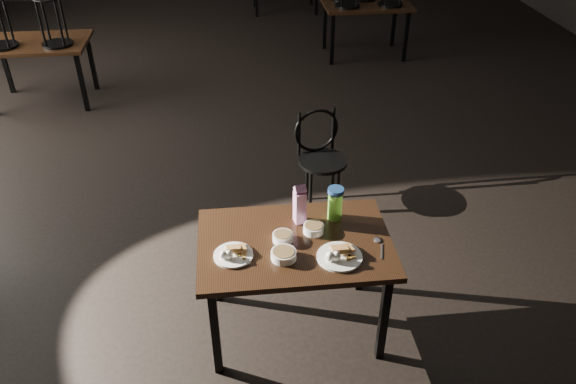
{
  "coord_description": "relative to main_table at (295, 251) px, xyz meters",
  "views": [
    {
      "loc": [
        -0.53,
        -5.28,
        2.95
      ],
      "look_at": [
        -0.2,
        -2.2,
        0.85
      ],
      "focal_mm": 35.0,
      "sensor_mm": 36.0,
      "label": 1
    }
  ],
  "objects": [
    {
      "name": "main_table",
      "position": [
        0.0,
        0.0,
        0.0
      ],
      "size": [
        1.2,
        0.8,
        0.75
      ],
      "color": "black",
      "rests_on": "ground"
    },
    {
      "name": "plate_left",
      "position": [
        -0.39,
        -0.1,
        0.1
      ],
      "size": [
        0.24,
        0.24,
        0.08
      ],
      "color": "white",
      "rests_on": "main_table"
    },
    {
      "name": "plate_right",
      "position": [
        0.24,
        -0.19,
        0.1
      ],
      "size": [
        0.27,
        0.27,
        0.09
      ],
      "color": "white",
      "rests_on": "main_table"
    },
    {
      "name": "bowl_near",
      "position": [
        -0.07,
        0.02,
        0.11
      ],
      "size": [
        0.13,
        0.13,
        0.05
      ],
      "color": "white",
      "rests_on": "main_table"
    },
    {
      "name": "bowl_far",
      "position": [
        0.13,
        0.08,
        0.11
      ],
      "size": [
        0.13,
        0.13,
        0.05
      ],
      "color": "white",
      "rests_on": "main_table"
    },
    {
      "name": "bowl_big",
      "position": [
        -0.09,
        -0.15,
        0.11
      ],
      "size": [
        0.15,
        0.15,
        0.05
      ],
      "color": "white",
      "rests_on": "main_table"
    },
    {
      "name": "juice_carton",
      "position": [
        0.05,
        0.2,
        0.21
      ],
      "size": [
        0.08,
        0.08,
        0.28
      ],
      "color": "#951B7A",
      "rests_on": "main_table"
    },
    {
      "name": "water_bottle",
      "position": [
        0.29,
        0.21,
        0.2
      ],
      "size": [
        0.13,
        0.13,
        0.23
      ],
      "color": "#7BE142",
      "rests_on": "main_table"
    },
    {
      "name": "spoon",
      "position": [
        0.51,
        -0.06,
        0.08
      ],
      "size": [
        0.06,
        0.21,
        0.01
      ],
      "color": "silver",
      "rests_on": "main_table"
    },
    {
      "name": "bentwood_chair",
      "position": [
        0.39,
        1.46,
        -0.15
      ],
      "size": [
        0.45,
        0.44,
        0.88
      ],
      "rotation": [
        0.0,
        0.0,
        0.21
      ],
      "color": "black",
      "rests_on": "ground"
    },
    {
      "name": "bg_table_left",
      "position": [
        -2.57,
        3.91,
        0.08
      ],
      "size": [
        1.2,
        0.8,
        1.48
      ],
      "color": "black",
      "rests_on": "ground"
    }
  ]
}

